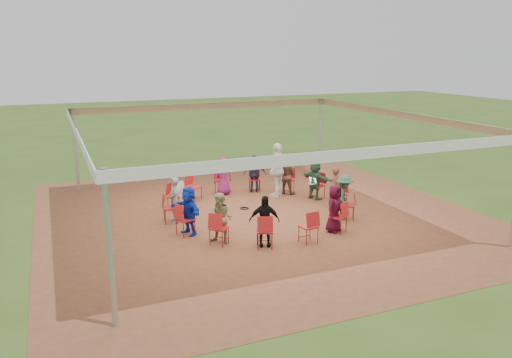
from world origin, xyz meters
name	(u,v)px	position (x,y,z in m)	size (l,w,h in m)	color
ground	(259,215)	(0.00, 0.00, 0.00)	(80.00, 80.00, 0.00)	#335019
dirt_patch	(259,214)	(0.00, 0.00, 0.01)	(13.00, 13.00, 0.00)	brown
tent	(259,140)	(0.00, 0.00, 2.37)	(10.33, 10.33, 3.00)	#B2B2B7
chair_0	(317,186)	(2.57, 0.87, 0.45)	(0.42, 0.44, 0.90)	red
chair_1	(288,181)	(1.94, 1.90, 0.45)	(0.42, 0.44, 0.90)	red
chair_2	(255,179)	(0.92, 2.55, 0.45)	(0.42, 0.44, 0.90)	red
chair_3	(222,181)	(-0.28, 2.70, 0.45)	(0.42, 0.44, 0.90)	red
chair_4	(194,187)	(-1.42, 2.31, 0.45)	(0.42, 0.44, 0.90)	red
chair_5	(175,196)	(-2.29, 1.47, 0.45)	(0.42, 0.44, 0.90)	red
chair_6	(171,208)	(-2.70, 0.33, 0.45)	(0.42, 0.44, 0.90)	red
chair_7	(185,220)	(-2.57, -0.87, 0.45)	(0.42, 0.44, 0.90)	red
chair_8	(219,228)	(-1.94, -1.90, 0.45)	(0.42, 0.44, 0.90)	red
chair_9	(265,231)	(-0.92, -2.55, 0.45)	(0.42, 0.44, 0.90)	red
chair_10	(308,227)	(0.28, -2.70, 0.45)	(0.42, 0.44, 0.90)	red
chair_11	(338,217)	(1.42, -2.31, 0.45)	(0.42, 0.44, 0.90)	red
chair_12	(348,205)	(2.29, -1.47, 0.45)	(0.42, 0.44, 0.90)	red
chair_13	(339,194)	(2.70, -0.33, 0.45)	(0.42, 0.44, 0.90)	red
person_seated_0	(315,180)	(2.46, 0.83, 0.69)	(1.26, 0.47, 1.36)	#284E38
person_seated_1	(287,175)	(1.85, 1.82, 0.69)	(0.66, 0.38, 1.36)	brown
person_seated_2	(255,174)	(0.88, 2.44, 0.69)	(0.80, 0.41, 1.36)	#1C213F
person_seated_3	(223,176)	(-0.27, 2.58, 0.69)	(0.66, 0.37, 1.36)	#7F195C
person_seated_4	(178,190)	(-2.18, 1.40, 0.69)	(0.88, 0.43, 1.36)	#BDB7A6
person_seated_5	(174,200)	(-2.58, 0.31, 0.69)	(0.50, 0.33, 1.36)	slate
person_seated_6	(189,211)	(-2.46, -0.83, 0.69)	(1.26, 0.47, 1.36)	#0E28A3
person_seated_7	(221,218)	(-1.85, -1.82, 0.69)	(0.66, 0.38, 1.36)	#918A5D
person_seated_8	(264,221)	(-0.88, -2.44, 0.69)	(0.80, 0.41, 1.36)	black
person_seated_9	(334,208)	(1.36, -2.21, 0.69)	(0.66, 0.37, 1.36)	#3D081C
person_seated_10	(344,198)	(2.18, -1.40, 0.69)	(0.88, 0.43, 1.36)	#284E38
person_seated_11	(336,187)	(2.58, -0.31, 0.69)	(0.50, 0.33, 1.36)	brown
standing_person	(278,170)	(1.39, 1.58, 0.96)	(1.11, 0.57, 1.90)	white
cable_coil	(245,208)	(-0.19, 0.71, 0.02)	(0.33, 0.33, 0.03)	black
laptop	(312,182)	(2.30, 0.78, 0.64)	(0.34, 0.38, 0.22)	#B7B7BC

